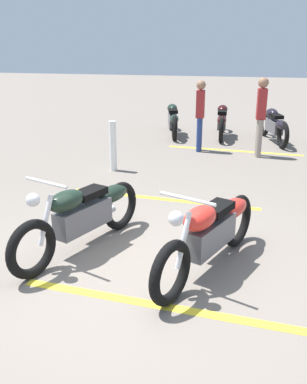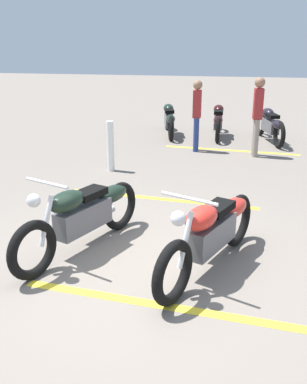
# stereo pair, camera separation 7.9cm
# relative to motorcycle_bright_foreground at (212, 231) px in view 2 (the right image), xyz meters

# --- Properties ---
(ground_plane) EXTENTS (60.00, 60.00, 0.00)m
(ground_plane) POSITION_rel_motorcycle_bright_foreground_xyz_m (-0.20, 0.81, -0.46)
(ground_plane) COLOR slate
(motorcycle_bright_foreground) EXTENTS (2.12, 0.94, 1.04)m
(motorcycle_bright_foreground) POSITION_rel_motorcycle_bright_foreground_xyz_m (0.00, 0.00, 0.00)
(motorcycle_bright_foreground) COLOR black
(motorcycle_bright_foreground) RESTS_ON ground
(motorcycle_dark_foreground) EXTENTS (2.13, 0.91, 1.04)m
(motorcycle_dark_foreground) POSITION_rel_motorcycle_bright_foreground_xyz_m (0.15, 1.58, 0.00)
(motorcycle_dark_foreground) COLOR black
(motorcycle_dark_foreground) RESTS_ON ground
(motorcycle_row_far_left) EXTENTS (2.16, 0.71, 0.83)m
(motorcycle_row_far_left) POSITION_rel_motorcycle_bright_foreground_xyz_m (6.96, -0.88, -0.01)
(motorcycle_row_far_left) COLOR black
(motorcycle_row_far_left) RESTS_ON ground
(motorcycle_row_left) EXTENTS (2.22, 0.35, 0.84)m
(motorcycle_row_left) POSITION_rel_motorcycle_bright_foreground_xyz_m (7.30, 0.49, -0.01)
(motorcycle_row_left) COLOR black
(motorcycle_row_left) RESTS_ON ground
(motorcycle_row_center) EXTENTS (2.16, 0.67, 0.83)m
(motorcycle_row_center) POSITION_rel_motorcycle_bright_foreground_xyz_m (7.23, 1.83, -0.01)
(motorcycle_row_center) COLOR black
(motorcycle_row_center) RESTS_ON ground
(bystander_near_row) EXTENTS (0.29, 0.23, 1.75)m
(bystander_near_row) POSITION_rel_motorcycle_bright_foreground_xyz_m (5.39, -0.50, 0.52)
(bystander_near_row) COLOR gray
(bystander_near_row) RESTS_ON ground
(bystander_secondary) EXTENTS (0.28, 0.22, 1.65)m
(bystander_secondary) POSITION_rel_motorcycle_bright_foreground_xyz_m (5.58, 0.87, 0.46)
(bystander_secondary) COLOR navy
(bystander_secondary) RESTS_ON ground
(bollard_post) EXTENTS (0.14, 0.14, 1.01)m
(bollard_post) POSITION_rel_motorcycle_bright_foreground_xyz_m (3.53, 2.34, 0.04)
(bollard_post) COLOR white
(bollard_post) RESTS_ON ground
(parking_stripe_near) EXTENTS (0.33, 3.20, 0.01)m
(parking_stripe_near) POSITION_rel_motorcycle_bright_foreground_xyz_m (-0.87, 0.28, -0.46)
(parking_stripe_near) COLOR yellow
(parking_stripe_near) RESTS_ON ground
(parking_stripe_mid) EXTENTS (0.33, 3.20, 0.01)m
(parking_stripe_mid) POSITION_rel_motorcycle_bright_foreground_xyz_m (2.11, 1.01, -0.46)
(parking_stripe_mid) COLOR yellow
(parking_stripe_mid) RESTS_ON ground
(parking_stripe_far) EXTENTS (0.33, 3.20, 0.01)m
(parking_stripe_far) POSITION_rel_motorcycle_bright_foreground_xyz_m (5.78, 0.05, -0.46)
(parking_stripe_far) COLOR yellow
(parking_stripe_far) RESTS_ON ground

